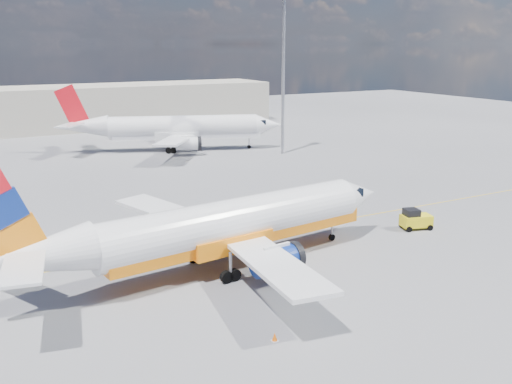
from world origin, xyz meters
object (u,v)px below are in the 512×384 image
main_jet (223,226)px  gse_tug (415,219)px  traffic_cone (275,337)px  second_jet (176,128)px

main_jet → gse_tug: (18.61, 0.27, -2.34)m
main_jet → traffic_cone: bearing=-107.7°
second_jet → gse_tug: second_jet is taller
second_jet → gse_tug: bearing=-64.6°
gse_tug → main_jet: bearing=-163.6°
gse_tug → second_jet: bearing=111.4°
main_jet → traffic_cone: (-2.01, -10.70, -2.97)m
traffic_cone → second_jet: bearing=74.3°
main_jet → second_jet: bearing=66.1°
second_jet → traffic_cone: (-15.99, -56.76, -3.14)m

